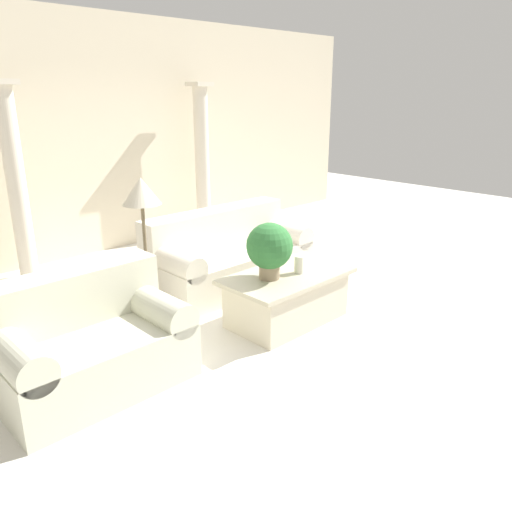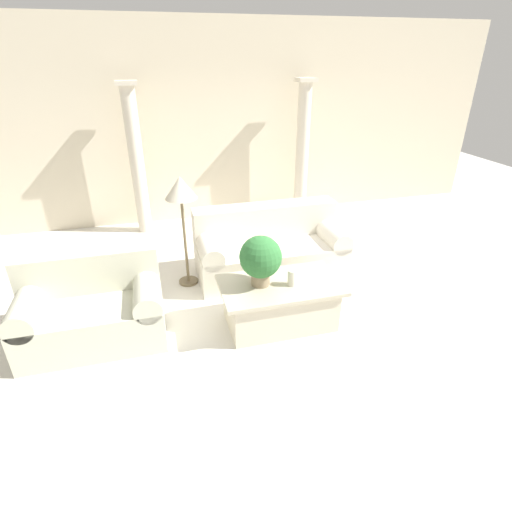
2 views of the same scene
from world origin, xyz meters
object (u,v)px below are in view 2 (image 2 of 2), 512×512
at_px(potted_plant, 261,258).
at_px(floor_lamp, 181,194).
at_px(sofa_long, 269,248).
at_px(coffee_table, 280,303).
at_px(loveseat, 93,305).

bearing_deg(potted_plant, floor_lamp, 121.51).
bearing_deg(floor_lamp, sofa_long, 0.96).
height_order(potted_plant, floor_lamp, floor_lamp).
relative_size(sofa_long, coffee_table, 1.51).
bearing_deg(floor_lamp, potted_plant, -58.49).
bearing_deg(potted_plant, sofa_long, 68.57).
distance_m(sofa_long, loveseat, 2.31).
bearing_deg(loveseat, potted_plant, -8.62).
xyz_separation_m(coffee_table, floor_lamp, (-0.87, 1.13, 0.94)).
relative_size(sofa_long, floor_lamp, 1.37).
xyz_separation_m(sofa_long, coffee_table, (-0.23, -1.15, -0.10)).
bearing_deg(sofa_long, potted_plant, -111.43).
distance_m(sofa_long, potted_plant, 1.27).
relative_size(sofa_long, potted_plant, 3.57).
bearing_deg(floor_lamp, loveseat, -141.77).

